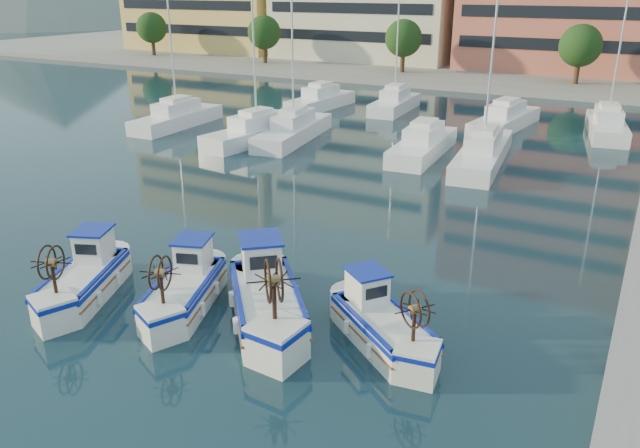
{
  "coord_description": "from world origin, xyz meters",
  "views": [
    {
      "loc": [
        11.53,
        -12.44,
        9.74
      ],
      "look_at": [
        1.36,
        6.28,
        1.5
      ],
      "focal_mm": 35.0,
      "sensor_mm": 36.0,
      "label": 1
    }
  ],
  "objects": [
    {
      "name": "fishing_boat_b",
      "position": [
        -0.78,
        1.18,
        0.69
      ],
      "size": [
        2.85,
        4.17,
        2.52
      ],
      "rotation": [
        0.0,
        0.0,
        0.34
      ],
      "color": "white",
      "rests_on": "ground"
    },
    {
      "name": "ground",
      "position": [
        0.0,
        0.0,
        0.0
      ],
      "size": [
        300.0,
        300.0,
        0.0
      ],
      "primitive_type": "plane",
      "color": "#1B3C46",
      "rests_on": "ground"
    },
    {
      "name": "fishing_boat_a",
      "position": [
        -4.14,
        0.12,
        0.71
      ],
      "size": [
        3.06,
        4.26,
        2.56
      ],
      "rotation": [
        0.0,
        0.0,
        0.4
      ],
      "color": "white",
      "rests_on": "ground"
    },
    {
      "name": "hill_west",
      "position": [
        -140.0,
        110.0,
        0.0
      ],
      "size": [
        180.0,
        180.0,
        60.0
      ],
      "primitive_type": "cone",
      "color": "slate",
      "rests_on": "ground"
    },
    {
      "name": "fishing_boat_d",
      "position": [
        5.61,
        2.16,
        0.67
      ],
      "size": [
        3.9,
        3.5,
        2.42
      ],
      "rotation": [
        0.0,
        0.0,
        0.92
      ],
      "color": "white",
      "rests_on": "ground"
    },
    {
      "name": "fishing_boat_c",
      "position": [
        2.01,
        1.64,
        0.81
      ],
      "size": [
        4.39,
        4.69,
        2.96
      ],
      "rotation": [
        0.0,
        0.0,
        0.7
      ],
      "color": "white",
      "rests_on": "ground"
    },
    {
      "name": "yacht_marina",
      "position": [
        -2.69,
        27.89,
        0.53
      ],
      "size": [
        39.37,
        23.03,
        11.5
      ],
      "color": "white",
      "rests_on": "ground"
    }
  ]
}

